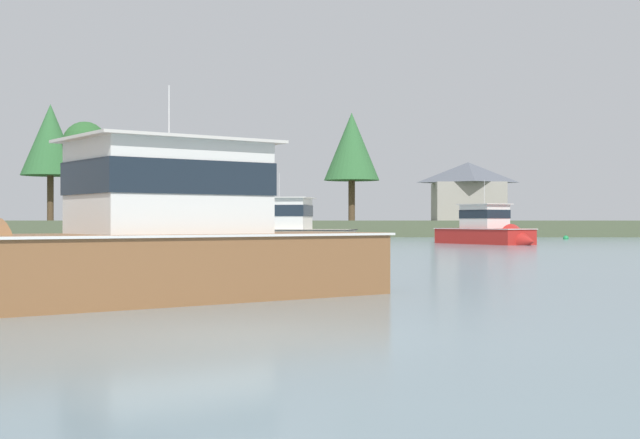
% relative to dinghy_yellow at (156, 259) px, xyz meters
% --- Properties ---
extents(ground_plane, '(421.89, 421.89, 0.00)m').
position_rel_dinghy_yellow_xyz_m(ground_plane, '(5.51, -21.86, -0.14)').
color(ground_plane, gray).
extents(far_shore_bank, '(189.85, 46.45, 1.68)m').
position_rel_dinghy_yellow_xyz_m(far_shore_bank, '(5.51, 78.89, 0.70)').
color(far_shore_bank, '#4C563D').
rests_on(far_shore_bank, ground).
extents(dinghy_yellow, '(3.57, 3.49, 0.54)m').
position_rel_dinghy_yellow_xyz_m(dinghy_yellow, '(0.00, 0.00, 0.00)').
color(dinghy_yellow, gold).
rests_on(dinghy_yellow, ground).
extents(dinghy_grey, '(3.66, 3.72, 0.63)m').
position_rel_dinghy_yellow_xyz_m(dinghy_grey, '(-21.45, 44.60, 0.02)').
color(dinghy_grey, gray).
rests_on(dinghy_grey, ground).
extents(cruiser_cream, '(10.21, 4.98, 5.67)m').
position_rel_dinghy_yellow_xyz_m(cruiser_cream, '(2.90, 19.64, 0.61)').
color(cruiser_cream, beige).
rests_on(cruiser_cream, ground).
extents(cruiser_wood, '(10.39, 8.79, 5.44)m').
position_rel_dinghy_yellow_xyz_m(cruiser_wood, '(2.63, -16.77, 0.63)').
color(cruiser_wood, brown).
rests_on(cruiser_wood, ground).
extents(dinghy_teal, '(3.07, 3.49, 0.62)m').
position_rel_dinghy_yellow_xyz_m(dinghy_teal, '(-10.78, 22.61, 0.02)').
color(dinghy_teal, '#196B70').
rests_on(dinghy_teal, ground).
extents(cruiser_red, '(6.83, 9.00, 5.41)m').
position_rel_dinghy_yellow_xyz_m(cruiser_red, '(18.03, 28.48, 0.54)').
color(cruiser_red, '#B2231E').
rests_on(cruiser_red, ground).
extents(mooring_buoy_yellow, '(0.39, 0.39, 0.44)m').
position_rel_dinghy_yellow_xyz_m(mooring_buoy_yellow, '(-1.29, 38.82, -0.07)').
color(mooring_buoy_yellow, yellow).
rests_on(mooring_buoy_yellow, ground).
extents(mooring_buoy_green, '(0.50, 0.50, 0.55)m').
position_rel_dinghy_yellow_xyz_m(mooring_buoy_green, '(27.81, 45.64, -0.05)').
color(mooring_buoy_green, '#1E8C47').
rests_on(mooring_buoy_green, ground).
extents(shore_tree_far_right, '(4.94, 4.94, 10.94)m').
position_rel_dinghy_yellow_xyz_m(shore_tree_far_right, '(-20.25, 64.36, 9.91)').
color(shore_tree_far_right, brown).
rests_on(shore_tree_far_right, far_shore_bank).
extents(shore_tree_far_left, '(6.92, 6.92, 13.49)m').
position_rel_dinghy_yellow_xyz_m(shore_tree_far_left, '(9.57, 77.54, 10.74)').
color(shore_tree_far_left, brown).
rests_on(shore_tree_far_left, far_shore_bank).
extents(shore_tree_right_mid, '(6.86, 6.86, 13.68)m').
position_rel_dinghy_yellow_xyz_m(shore_tree_right_mid, '(-25.98, 70.50, 10.97)').
color(shore_tree_right_mid, brown).
rests_on(shore_tree_right_mid, far_shore_bank).
extents(cottage_behind_trees, '(8.69, 6.87, 6.91)m').
position_rel_dinghy_yellow_xyz_m(cottage_behind_trees, '(23.20, 71.82, 5.12)').
color(cottage_behind_trees, '#9E998E').
rests_on(cottage_behind_trees, far_shore_bank).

